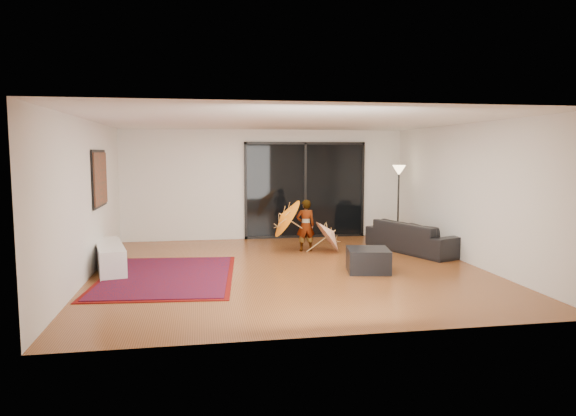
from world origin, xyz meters
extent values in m
plane|color=brown|center=(0.00, 0.00, 0.00)|extent=(7.00, 7.00, 0.00)
plane|color=white|center=(0.00, 0.00, 2.70)|extent=(7.00, 7.00, 0.00)
plane|color=silver|center=(0.00, 3.50, 1.35)|extent=(7.00, 0.00, 7.00)
plane|color=silver|center=(0.00, -3.50, 1.35)|extent=(7.00, 0.00, 7.00)
plane|color=silver|center=(-3.50, 0.00, 1.35)|extent=(0.00, 7.00, 7.00)
plane|color=silver|center=(3.50, 0.00, 1.35)|extent=(0.00, 7.00, 7.00)
cube|color=black|center=(1.00, 3.47, 1.20)|extent=(3.00, 0.04, 2.40)
cube|color=black|center=(1.00, 3.45, 2.37)|extent=(3.06, 0.06, 0.06)
cube|color=black|center=(1.00, 3.45, 0.03)|extent=(3.06, 0.06, 0.06)
cube|color=black|center=(1.00, 3.45, 1.20)|extent=(0.06, 0.06, 2.40)
cube|color=black|center=(-3.48, 1.00, 1.65)|extent=(0.02, 1.28, 1.08)
cube|color=#1A4133|center=(-3.46, 1.00, 1.65)|extent=(0.03, 1.18, 0.98)
cube|color=white|center=(-3.25, 0.49, 0.24)|extent=(0.83, 1.81, 0.49)
cube|color=#424244|center=(-3.25, 0.46, 0.16)|extent=(0.30, 0.30, 0.33)
cube|color=#5D0A08|center=(-2.18, -0.19, 0.01)|extent=(2.51, 3.31, 0.01)
cube|color=maroon|center=(-2.18, -0.19, 0.01)|extent=(2.33, 3.14, 0.02)
imported|color=black|center=(2.95, 1.21, 0.33)|extent=(1.64, 2.40, 0.65)
cube|color=black|center=(1.36, -0.42, 0.21)|extent=(0.86, 0.86, 0.42)
cylinder|color=black|center=(3.10, 2.54, 0.02)|extent=(0.32, 0.32, 0.03)
cylinder|color=black|center=(3.10, 2.54, 0.85)|extent=(0.04, 0.04, 1.69)
cone|color=#FFD899|center=(3.10, 2.54, 1.72)|extent=(0.32, 0.32, 0.25)
imported|color=#999999|center=(0.64, 1.69, 0.56)|extent=(0.42, 0.28, 1.13)
cone|color=orange|center=(0.09, 1.64, 0.73)|extent=(0.65, 0.92, 0.86)
cylinder|color=#AC8349|center=(0.09, 1.64, 0.40)|extent=(0.43, 0.02, 0.30)
cylinder|color=#AC8349|center=(0.09, 1.64, 0.84)|extent=(0.05, 0.02, 0.05)
cone|color=white|center=(1.24, 1.54, 0.51)|extent=(0.62, 0.79, 0.76)
cylinder|color=#AC8349|center=(1.24, 1.54, 0.13)|extent=(0.46, 0.02, 0.34)
cylinder|color=#AC8349|center=(1.24, 1.54, 0.62)|extent=(0.05, 0.02, 0.05)
camera|label=1|loc=(-1.61, -9.12, 2.13)|focal=32.00mm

